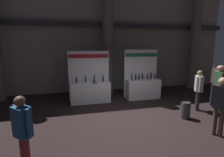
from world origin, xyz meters
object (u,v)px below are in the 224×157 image
Objects in this scene: visitor_4 at (218,80)px; visitor_6 at (221,101)px; visitor_0 at (199,87)px; exhibitor_booth_0 at (90,90)px; visitor_1 at (23,128)px; visitor_2 at (220,83)px; exhibitor_booth_1 at (142,86)px; trash_bin at (185,110)px.

visitor_6 is at bearing 52.88° from visitor_4.
visitor_0 is 2.08m from visitor_6.
exhibitor_booth_0 reaches higher than visitor_1.
visitor_1 is 0.98× the size of visitor_4.
visitor_2 is 2.35m from visitor_6.
exhibitor_booth_1 reaches higher than visitor_4.
visitor_0 is at bearing -60.11° from visitor_6.
visitor_0 is 6.31m from visitor_1.
visitor_1 is at bearing -68.81° from visitor_2.
exhibitor_booth_1 is at bearing -0.03° from exhibitor_booth_0.
visitor_2 is 1.61m from visitor_4.
visitor_1 is 6.99m from visitor_2.
exhibitor_booth_1 is 3.58m from visitor_4.
exhibitor_booth_0 is 4.61m from visitor_0.
visitor_2 is (4.87, -2.28, 0.54)m from exhibitor_booth_0.
visitor_4 is (3.38, -1.12, 0.40)m from exhibitor_booth_1.
visitor_4 is (1.11, 1.16, -0.13)m from visitor_2.
visitor_1 reaches higher than trash_bin.
visitor_0 is at bearing 33.88° from visitor_4.
visitor_4 is at bearing -10.60° from exhibitor_booth_0.
exhibitor_booth_1 is at bearing -26.29° from visitor_6.
exhibitor_booth_1 reaches higher than visitor_6.
exhibitor_booth_1 is at bearing 65.94° from visitor_0.
visitor_6 is (3.22, -3.95, 0.45)m from exhibitor_booth_0.
exhibitor_booth_0 is 4.61m from visitor_1.
trash_bin is 1.33m from visitor_0.
visitor_1 is (-5.94, -2.13, -0.01)m from visitor_0.
visitor_0 reaches higher than trash_bin.
visitor_4 is at bearing -79.45° from visitor_6.
visitor_1 is at bearing 139.84° from visitor_0.
visitor_2 is (2.27, -2.28, 0.53)m from exhibitor_booth_1.
exhibitor_booth_1 reaches higher than trash_bin.
exhibitor_booth_1 is 1.46× the size of visitor_1.
visitor_2 reaches higher than trash_bin.
exhibitor_booth_1 reaches higher than visitor_2.
exhibitor_booth_0 is 3.89× the size of trash_bin.
exhibitor_booth_1 is 1.44× the size of visitor_4.
exhibitor_booth_1 is 4.02m from visitor_6.
exhibitor_booth_0 is 0.98× the size of exhibitor_booth_1.
trash_bin is at bearing -40.40° from exhibitor_booth_0.
visitor_6 is at bearing -39.42° from visitor_2.
visitor_2 is (0.78, -0.21, 0.14)m from visitor_0.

